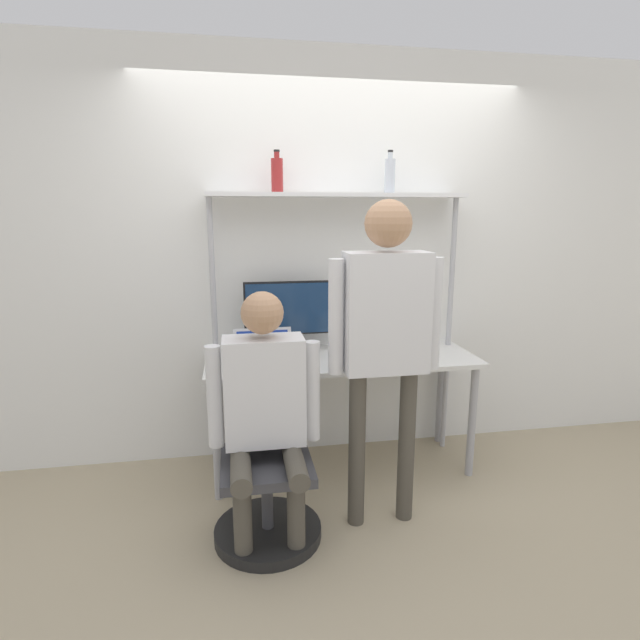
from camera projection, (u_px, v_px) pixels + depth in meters
ground_plane at (352, 493)px, 3.04m from camera, size 12.00×12.00×0.00m
wall_back at (332, 260)px, 3.40m from camera, size 8.00×0.06×2.70m
desk at (342, 370)px, 3.21m from camera, size 1.72×0.62×0.77m
shelf_unit at (337, 237)px, 3.19m from camera, size 1.63×0.27×1.79m
monitor at (291, 313)px, 3.23m from camera, size 0.60×0.23×0.48m
laptop at (263, 355)px, 3.02m from camera, size 0.36×0.22×0.21m
cell_phone at (311, 363)px, 3.04m from camera, size 0.07×0.15×0.01m
office_chair at (267, 486)px, 2.61m from camera, size 0.56×0.56×0.89m
person_seated at (265, 401)px, 2.46m from camera, size 0.56×0.46×1.30m
person_standing at (385, 323)px, 2.54m from camera, size 0.59×0.24×1.74m
bottle_clear at (390, 175)px, 3.17m from camera, size 0.07×0.07×0.26m
bottle_red at (277, 175)px, 3.05m from camera, size 0.07×0.07×0.25m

